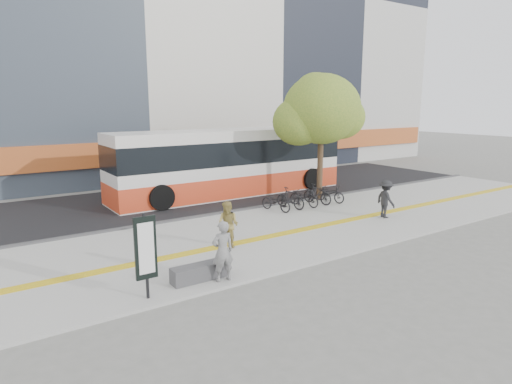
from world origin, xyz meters
TOP-DOWN VIEW (x-y plane):
  - ground at (0.00, 0.00)m, footprint 120.00×120.00m
  - sidewalk at (0.00, 1.50)m, footprint 40.00×7.00m
  - tactile_strip at (0.00, 1.00)m, footprint 40.00×0.45m
  - street at (0.00, 9.00)m, footprint 40.00×8.00m
  - curb at (0.00, 5.00)m, footprint 40.00×0.25m
  - bench at (-2.60, -1.20)m, footprint 1.60×0.45m
  - signboard at (-4.20, -1.51)m, footprint 0.55×0.10m
  - street_tree at (7.18, 4.82)m, footprint 4.40×3.80m
  - bus at (4.29, 8.50)m, footprint 12.98×3.08m
  - bicycle_row at (5.60, 4.00)m, footprint 4.25×1.75m
  - seated_woman at (-2.08, -1.60)m, footprint 0.66×0.48m
  - pedestrian_tan at (-0.48, 0.79)m, footprint 0.90×0.96m
  - pedestrian_dark at (7.10, 0.45)m, footprint 0.81×1.15m

SIDE VIEW (x-z plane):
  - ground at x=0.00m, z-range 0.00..0.00m
  - street at x=0.00m, z-range 0.00..0.06m
  - sidewalk at x=0.00m, z-range 0.00..0.08m
  - curb at x=0.00m, z-range 0.00..0.14m
  - tactile_strip at x=0.00m, z-range 0.08..0.09m
  - bench at x=-2.60m, z-range 0.08..0.53m
  - bicycle_row at x=5.60m, z-range 0.05..1.02m
  - pedestrian_tan at x=-0.48m, z-range 0.08..1.66m
  - pedestrian_dark at x=7.10m, z-range 0.08..1.70m
  - seated_woman at x=-2.08m, z-range 0.08..1.78m
  - signboard at x=-4.20m, z-range 0.27..2.47m
  - bus at x=4.29m, z-range -0.04..3.41m
  - street_tree at x=7.18m, z-range 1.36..7.67m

